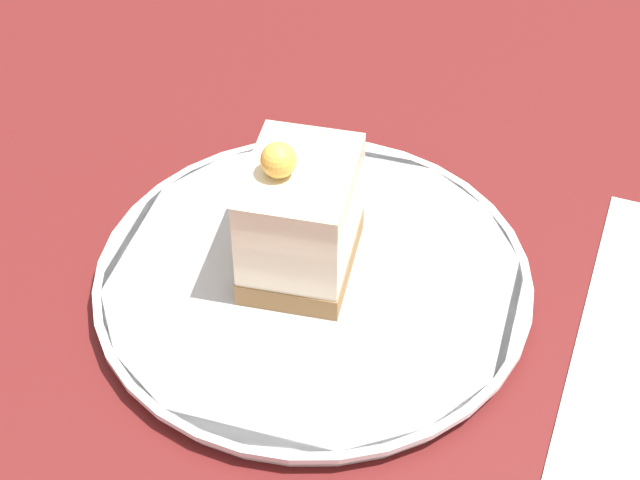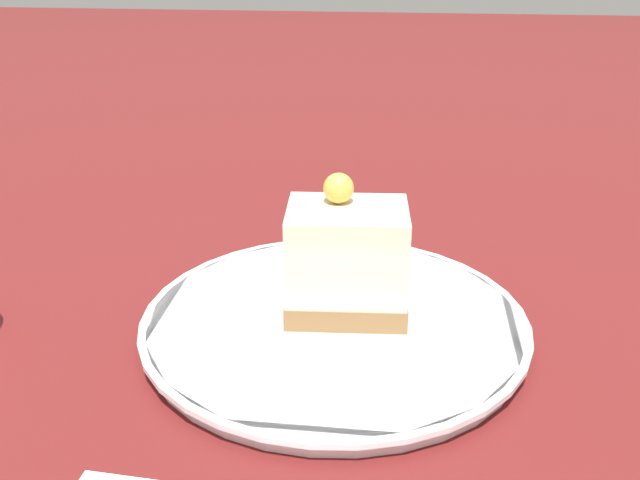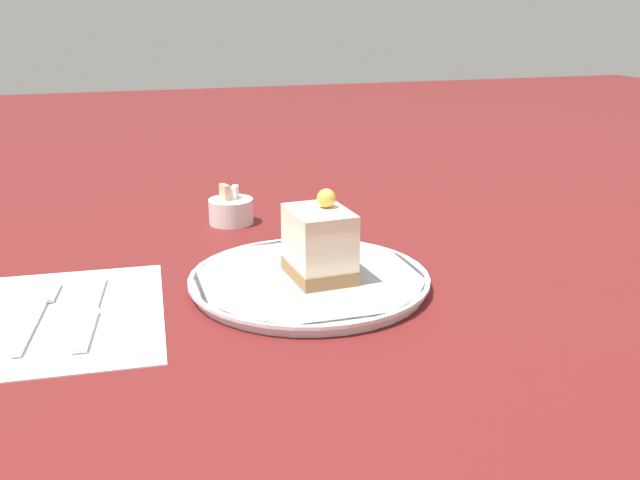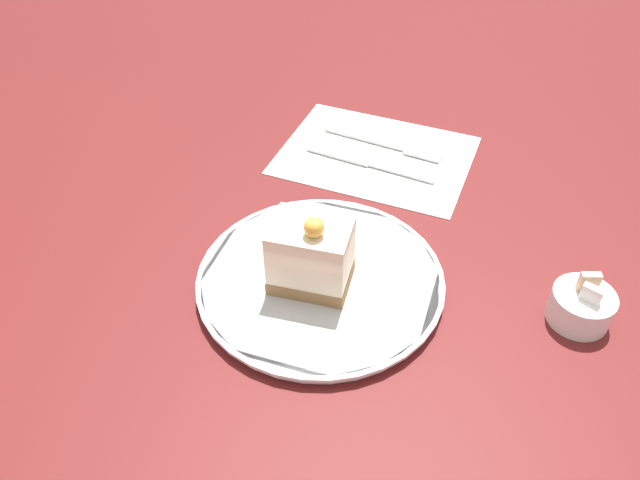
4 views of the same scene
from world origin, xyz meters
The scene contains 7 objects.
ground_plane centered at (0.00, 0.00, 0.00)m, with size 4.00×4.00×0.00m, color #5B1919.
plate centered at (0.00, 0.00, 0.01)m, with size 0.27×0.27×0.01m.
cake_slice centered at (0.01, -0.01, 0.05)m, with size 0.07×0.09×0.10m.
napkin centered at (-0.26, -0.01, 0.00)m, with size 0.21×0.27×0.00m.
fork centered at (-0.29, 0.01, 0.01)m, with size 0.04×0.18×0.00m.
knife centered at (-0.24, -0.03, 0.01)m, with size 0.04×0.18×0.00m.
sugar_bowl centered at (-0.04, 0.27, 0.02)m, with size 0.06×0.06×0.06m.
Camera 3 is at (-0.20, -0.71, 0.30)m, focal length 40.00 mm.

